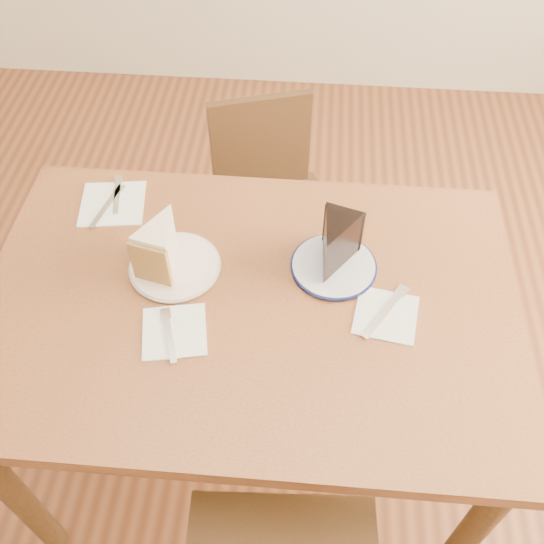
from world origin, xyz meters
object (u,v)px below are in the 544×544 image
at_px(chair_far, 269,207).
at_px(plate_navy, 334,266).
at_px(plate_cream, 175,266).
at_px(carrot_cake, 163,243).
at_px(table, 250,324).
at_px(chocolate_cake, 334,247).

distance_m(chair_far, plate_navy, 0.64).
bearing_deg(plate_cream, carrot_cake, 145.95).
bearing_deg(plate_navy, carrot_cake, -177.61).
bearing_deg(plate_cream, chair_far, 72.92).
height_order(chair_far, plate_navy, chair_far).
distance_m(table, plate_navy, 0.24).
distance_m(plate_navy, chocolate_cake, 0.06).
relative_size(table, chocolate_cake, 9.53).
distance_m(plate_cream, plate_navy, 0.37).
xyz_separation_m(plate_navy, carrot_cake, (-0.39, -0.02, 0.06)).
distance_m(table, plate_cream, 0.22).
height_order(table, carrot_cake, carrot_cake).
bearing_deg(table, chocolate_cake, 30.67).
bearing_deg(carrot_cake, chair_far, 83.88).
bearing_deg(plate_navy, chocolate_cake, 149.53).
bearing_deg(chocolate_cake, carrot_cake, 20.22).
height_order(chair_far, plate_cream, chair_far).
distance_m(table, chocolate_cake, 0.27).
xyz_separation_m(table, plate_cream, (-0.18, 0.07, 0.10)).
xyz_separation_m(plate_navy, chocolate_cake, (-0.00, 0.00, 0.06)).
height_order(table, plate_navy, plate_navy).
xyz_separation_m(chair_far, plate_navy, (0.20, -0.52, 0.33)).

